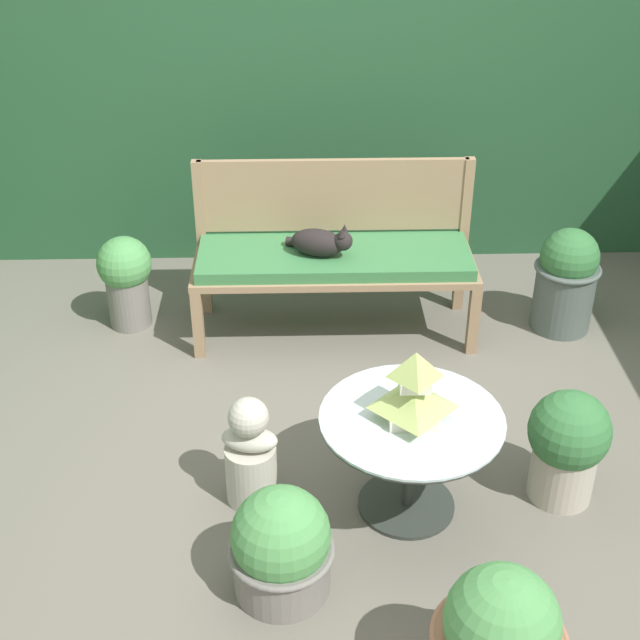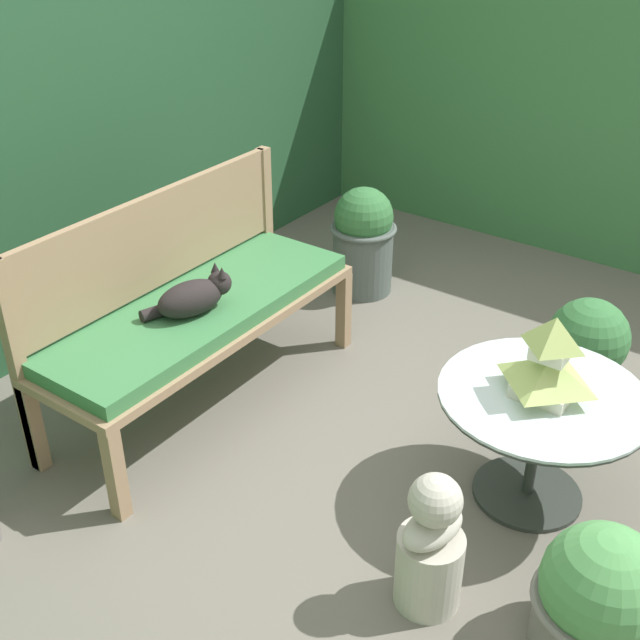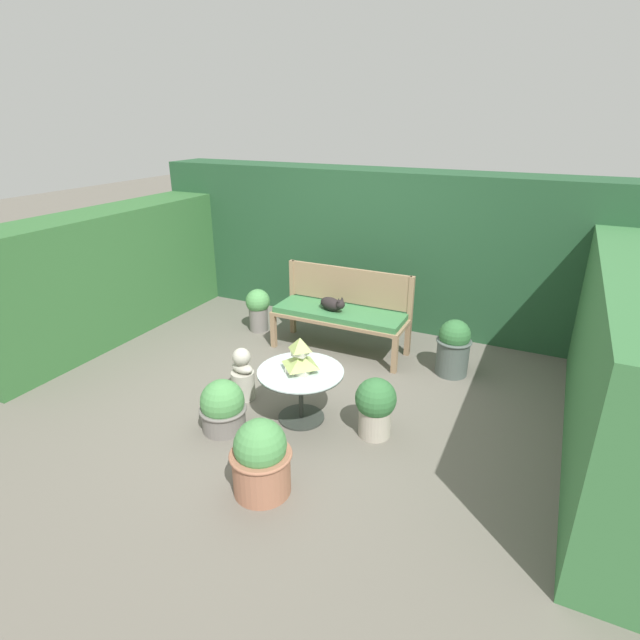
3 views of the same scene
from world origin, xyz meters
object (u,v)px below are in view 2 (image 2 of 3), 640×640
object	(u,v)px
garden_bench	(202,317)
patio_table	(540,416)
pagoda_birdhouse	(549,363)
potted_plant_hedge_corner	(363,240)
potted_plant_bench_right	(600,599)
potted_plant_patio_mid	(586,352)
garden_bust	(431,548)
cat	(193,297)

from	to	relation	value
garden_bench	patio_table	world-z (taller)	garden_bench
pagoda_birdhouse	potted_plant_hedge_corner	size ratio (longest dim) A/B	0.52
potted_plant_bench_right	potted_plant_patio_mid	size ratio (longest dim) A/B	0.88
patio_table	potted_plant_hedge_corner	xyz separation A→B (m)	(1.08, 1.50, -0.08)
garden_bust	garden_bench	bearing A→B (deg)	85.24
garden_bust	potted_plant_hedge_corner	distance (m)	2.28
garden_bench	pagoda_birdhouse	bearing A→B (deg)	-79.91
garden_bench	cat	distance (m)	0.18
garden_bench	potted_plant_hedge_corner	distance (m)	1.35
potted_plant_bench_right	potted_plant_hedge_corner	bearing A→B (deg)	50.12
patio_table	potted_plant_hedge_corner	size ratio (longest dim) A/B	1.25
potted_plant_bench_right	potted_plant_patio_mid	distance (m)	1.36
garden_bench	potted_plant_bench_right	world-z (taller)	garden_bench
cat	potted_plant_patio_mid	bearing A→B (deg)	-35.18
garden_bench	pagoda_birdhouse	xyz separation A→B (m)	(0.26, -1.49, 0.19)
patio_table	garden_bench	bearing A→B (deg)	100.09
pagoda_birdhouse	potted_plant_patio_mid	xyz separation A→B (m)	(0.71, 0.06, -0.35)
cat	pagoda_birdhouse	xyz separation A→B (m)	(0.35, -1.45, 0.04)
cat	pagoda_birdhouse	distance (m)	1.49
pagoda_birdhouse	potted_plant_bench_right	xyz separation A→B (m)	(-0.55, -0.45, -0.42)
cat	pagoda_birdhouse	world-z (taller)	pagoda_birdhouse
garden_bench	potted_plant_patio_mid	distance (m)	1.74
patio_table	potted_plant_patio_mid	distance (m)	0.72
pagoda_birdhouse	potted_plant_hedge_corner	xyz separation A→B (m)	(1.08, 1.50, -0.32)
garden_bench	patio_table	size ratio (longest dim) A/B	2.02
garden_bench	potted_plant_bench_right	xyz separation A→B (m)	(-0.29, -1.94, -0.23)
potted_plant_hedge_corner	pagoda_birdhouse	bearing A→B (deg)	-125.68
pagoda_birdhouse	potted_plant_patio_mid	distance (m)	0.79
potted_plant_hedge_corner	potted_plant_bench_right	xyz separation A→B (m)	(-1.63, -1.95, -0.10)
cat	potted_plant_hedge_corner	bearing A→B (deg)	19.81
potted_plant_hedge_corner	potted_plant_patio_mid	world-z (taller)	potted_plant_hedge_corner
garden_bench	potted_plant_hedge_corner	xyz separation A→B (m)	(1.34, 0.01, -0.13)
potted_plant_bench_right	potted_plant_patio_mid	world-z (taller)	potted_plant_patio_mid
patio_table	potted_plant_hedge_corner	world-z (taller)	potted_plant_hedge_corner
cat	patio_table	bearing A→B (deg)	-58.88
garden_bench	potted_plant_patio_mid	size ratio (longest dim) A/B	2.90
potted_plant_patio_mid	patio_table	bearing A→B (deg)	-175.20
pagoda_birdhouse	potted_plant_bench_right	size ratio (longest dim) A/B	0.68
garden_bench	garden_bust	xyz separation A→B (m)	(-0.43, -1.41, -0.21)
patio_table	potted_plant_bench_right	bearing A→B (deg)	-140.79
garden_bust	cat	bearing A→B (deg)	87.90
pagoda_birdhouse	potted_plant_patio_mid	bearing A→B (deg)	4.80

